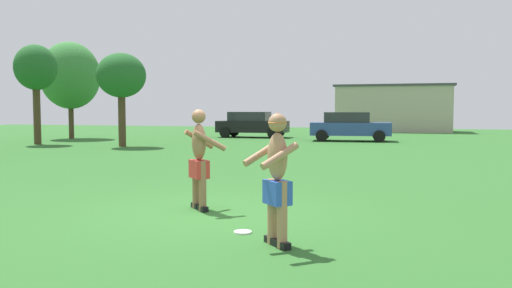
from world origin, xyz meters
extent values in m
plane|color=#2D6628|center=(0.00, 0.00, 0.00)|extent=(80.00, 80.00, 0.00)
cube|color=black|center=(1.75, -1.83, 0.04)|extent=(0.26, 0.26, 0.09)
cylinder|color=tan|center=(1.75, -1.83, 0.42)|extent=(0.13, 0.13, 0.85)
cube|color=black|center=(1.58, -1.65, 0.04)|extent=(0.26, 0.26, 0.09)
cylinder|color=tan|center=(1.58, -1.65, 0.42)|extent=(0.13, 0.13, 0.85)
cube|color=blue|center=(1.67, -1.74, 0.69)|extent=(0.42, 0.42, 0.30)
ellipsoid|color=tan|center=(1.67, -1.74, 1.15)|extent=(0.39, 0.39, 0.61)
cylinder|color=tan|center=(1.76, -1.97, 1.18)|extent=(0.41, 0.51, 0.32)
cylinder|color=tan|center=(1.43, -1.65, 1.18)|extent=(0.43, 0.49, 0.33)
sphere|color=tan|center=(1.67, -1.74, 1.58)|extent=(0.23, 0.23, 0.23)
cone|color=orange|center=(1.67, -1.74, 1.64)|extent=(0.35, 0.35, 0.13)
cube|color=black|center=(-0.32, 0.27, 0.04)|extent=(0.26, 0.26, 0.09)
cylinder|color=#936647|center=(-0.32, 0.27, 0.43)|extent=(0.13, 0.13, 0.87)
cube|color=black|center=(-0.11, 0.06, 0.04)|extent=(0.26, 0.26, 0.09)
cylinder|color=#936647|center=(-0.11, 0.06, 0.43)|extent=(0.13, 0.13, 0.87)
cube|color=red|center=(-0.22, 0.17, 0.71)|extent=(0.45, 0.45, 0.31)
ellipsoid|color=#936647|center=(-0.22, 0.17, 1.18)|extent=(0.42, 0.42, 0.63)
cylinder|color=#936647|center=(-0.32, 0.41, 1.22)|extent=(0.43, 0.49, 0.37)
cylinder|color=#936647|center=(0.03, 0.06, 1.22)|extent=(0.54, 0.34, 0.37)
sphere|color=#936647|center=(-0.22, 0.17, 1.62)|extent=(0.24, 0.24, 0.24)
cylinder|color=white|center=(1.03, -1.22, 0.01)|extent=(0.25, 0.25, 0.03)
cube|color=black|center=(-6.01, 22.28, 0.67)|extent=(4.34, 1.89, 0.70)
cube|color=#282D33|center=(-6.21, 22.27, 1.30)|extent=(2.44, 1.64, 0.56)
cylinder|color=black|center=(-4.52, 23.21, 0.32)|extent=(0.64, 0.23, 0.64)
cylinder|color=black|center=(-4.48, 21.41, 0.32)|extent=(0.64, 0.23, 0.64)
cylinder|color=black|center=(-7.53, 23.15, 0.32)|extent=(0.64, 0.23, 0.64)
cylinder|color=black|center=(-7.49, 21.35, 0.32)|extent=(0.64, 0.23, 0.64)
cube|color=#2D478C|center=(0.21, 20.33, 0.67)|extent=(4.45, 2.18, 0.70)
cube|color=#282D33|center=(0.01, 20.31, 1.30)|extent=(2.54, 1.80, 0.56)
cylinder|color=black|center=(1.63, 21.36, 0.32)|extent=(0.66, 0.28, 0.64)
cylinder|color=black|center=(1.79, 19.57, 0.32)|extent=(0.66, 0.28, 0.64)
cylinder|color=black|center=(-1.37, 21.09, 0.32)|extent=(0.66, 0.28, 0.64)
cylinder|color=black|center=(-1.21, 19.29, 0.32)|extent=(0.66, 0.28, 0.64)
cube|color=#B2A893|center=(2.09, 33.58, 1.73)|extent=(8.52, 4.54, 3.46)
cube|color=#3F3F44|center=(2.09, 33.58, 3.54)|extent=(8.86, 4.72, 0.16)
cylinder|color=#4C3823|center=(-15.91, 17.89, 1.18)|extent=(0.30, 0.30, 2.35)
ellipsoid|color=#387F38|center=(-15.91, 17.89, 3.73)|extent=(3.45, 3.45, 3.93)
cylinder|color=#4C3823|center=(-9.59, 13.11, 1.30)|extent=(0.34, 0.34, 2.59)
ellipsoid|color=#236028|center=(-9.59, 13.11, 3.32)|extent=(2.27, 2.27, 2.07)
cylinder|color=#4C3823|center=(-14.45, 13.24, 1.51)|extent=(0.35, 0.35, 3.02)
ellipsoid|color=#236028|center=(-14.45, 13.24, 3.81)|extent=(2.05, 2.05, 2.24)
camera|label=1|loc=(3.25, -7.99, 1.75)|focal=35.87mm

